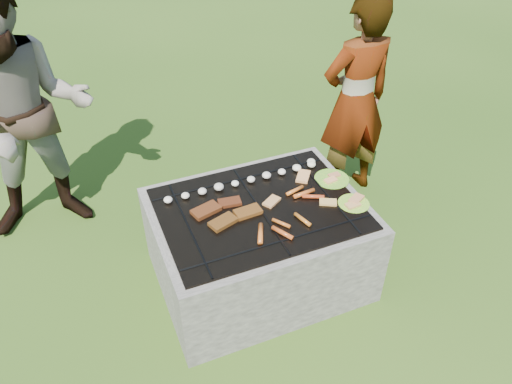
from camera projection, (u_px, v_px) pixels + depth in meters
lawn at (259, 276)px, 3.43m from camera, size 60.00×60.00×0.00m
fire_pit at (259, 247)px, 3.26m from camera, size 1.30×1.00×0.62m
mushrooms at (252, 179)px, 3.26m from camera, size 1.07×0.09×0.04m
pork_slabs at (225, 212)px, 3.00m from camera, size 0.41×0.28×0.03m
sausages at (290, 213)px, 3.00m from camera, size 0.55×0.43×0.03m
bread_on_grate at (300, 189)px, 3.19m from camera, size 0.45×0.43×0.02m
plate_far at (332, 179)px, 3.29m from camera, size 0.27×0.27×0.03m
plate_near at (354, 203)px, 3.09m from camera, size 0.23×0.23×0.03m
cook at (355, 101)px, 3.75m from camera, size 0.60×0.40×1.61m
bystander at (26, 116)px, 3.32m from camera, size 0.95×0.76×1.85m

